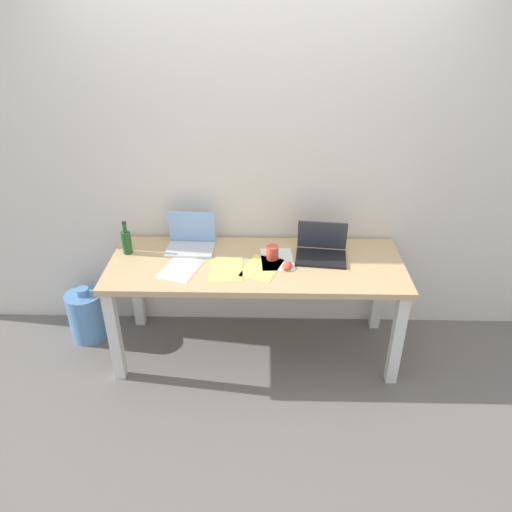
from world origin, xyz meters
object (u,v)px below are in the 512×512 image
at_px(computer_mouse, 287,266).
at_px(laptop_left, 191,241).
at_px(laptop_right, 321,250).
at_px(beer_bottle, 127,241).
at_px(desk, 256,275).
at_px(water_cooler_jug, 87,315).
at_px(coffee_mug, 272,253).

bearing_deg(computer_mouse, laptop_left, -180.00).
bearing_deg(laptop_right, beer_bottle, 178.99).
relative_size(desk, laptop_left, 5.91).
height_order(laptop_left, laptop_right, laptop_left).
bearing_deg(computer_mouse, water_cooler_jug, -166.24).
xyz_separation_m(laptop_right, coffee_mug, (-0.33, -0.04, 0.00)).
distance_m(laptop_right, computer_mouse, 0.28).
xyz_separation_m(desk, beer_bottle, (-0.87, 0.11, 0.18)).
xyz_separation_m(beer_bottle, computer_mouse, (1.07, -0.18, -0.07)).
xyz_separation_m(laptop_right, beer_bottle, (-1.30, 0.02, 0.04)).
height_order(desk, water_cooler_jug, desk).
bearing_deg(beer_bottle, desk, -7.46).
height_order(computer_mouse, coffee_mug, coffee_mug).
height_order(laptop_right, coffee_mug, laptop_right).
xyz_separation_m(desk, water_cooler_jug, (-1.25, 0.13, -0.45)).
bearing_deg(coffee_mug, laptop_left, 165.78).
xyz_separation_m(laptop_right, water_cooler_jug, (-1.68, 0.04, -0.59)).
height_order(desk, beer_bottle, beer_bottle).
relative_size(laptop_left, computer_mouse, 3.27).
height_order(beer_bottle, computer_mouse, beer_bottle).
distance_m(laptop_right, beer_bottle, 1.30).
xyz_separation_m(laptop_left, water_cooler_jug, (-0.80, -0.06, -0.59)).
bearing_deg(coffee_mug, desk, -155.50).
bearing_deg(desk, laptop_left, 157.14).
height_order(desk, computer_mouse, computer_mouse).
distance_m(laptop_left, computer_mouse, 0.70).
relative_size(beer_bottle, water_cooler_jug, 0.55).
bearing_deg(beer_bottle, computer_mouse, -9.55).
bearing_deg(desk, beer_bottle, 172.54).
distance_m(beer_bottle, computer_mouse, 1.09).
distance_m(laptop_left, beer_bottle, 0.43).
height_order(laptop_left, water_cooler_jug, laptop_left).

